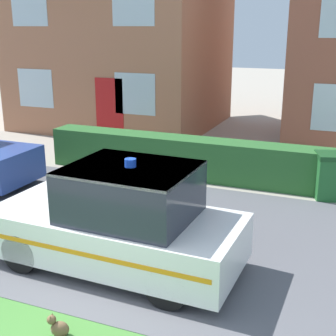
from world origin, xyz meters
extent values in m
cube|color=#5B5B60|center=(0.00, 3.49, 0.01)|extent=(28.00, 5.62, 0.01)
cube|color=#2D662D|center=(-0.14, 6.94, 0.50)|extent=(8.62, 0.76, 1.00)
cylinder|color=black|center=(-1.35, 2.94, 0.33)|extent=(0.63, 0.21, 0.63)
cylinder|color=black|center=(-1.38, 1.40, 0.33)|extent=(0.63, 0.21, 0.63)
cylinder|color=black|center=(1.11, 2.88, 0.33)|extent=(0.63, 0.21, 0.63)
cylinder|color=black|center=(1.07, 1.34, 0.33)|extent=(0.63, 0.21, 0.63)
cube|color=white|center=(-0.14, 2.14, 0.54)|extent=(4.00, 1.83, 0.71)
cube|color=#232833|center=(0.16, 2.14, 1.29)|extent=(1.89, 1.61, 0.79)
cube|color=white|center=(0.16, 2.14, 1.66)|extent=(1.89, 1.61, 0.04)
cube|color=orange|center=(-0.12, 3.02, 0.59)|extent=(3.76, 0.09, 0.07)
cube|color=orange|center=(-0.16, 1.27, 0.59)|extent=(3.76, 0.09, 0.07)
cylinder|color=blue|center=(0.16, 2.14, 1.74)|extent=(0.17, 0.17, 0.12)
ellipsoid|color=brown|center=(0.08, 0.28, 0.10)|extent=(0.27, 0.21, 0.20)
ellipsoid|color=white|center=(0.00, 0.25, 0.09)|extent=(0.09, 0.10, 0.11)
sphere|color=brown|center=(-0.01, 0.25, 0.22)|extent=(0.12, 0.12, 0.12)
cone|color=brown|center=(-0.02, 0.28, 0.27)|extent=(0.05, 0.05, 0.05)
cone|color=brown|center=(-0.01, 0.22, 0.27)|extent=(0.05, 0.05, 0.05)
cylinder|color=black|center=(-4.47, 5.10, 0.30)|extent=(0.58, 0.20, 0.58)
cube|color=#A86B4C|center=(-5.28, 12.44, 2.93)|extent=(6.91, 5.95, 5.86)
cube|color=red|center=(-4.30, 9.46, 1.05)|extent=(1.00, 0.02, 2.10)
cube|color=silver|center=(-7.18, 9.46, 1.64)|extent=(1.40, 0.02, 1.30)
cube|color=silver|center=(-3.37, 9.46, 1.64)|extent=(1.40, 0.02, 1.30)
cube|color=silver|center=(-7.18, 9.46, 4.33)|extent=(1.40, 0.02, 1.30)
cube|color=silver|center=(-3.37, 9.46, 4.33)|extent=(1.40, 0.02, 1.30)
cube|color=#23662D|center=(2.77, 6.67, 0.46)|extent=(0.77, 0.78, 0.92)
cube|color=#184720|center=(2.77, 6.67, 0.97)|extent=(0.81, 0.82, 0.10)
camera|label=1|loc=(3.19, -3.78, 3.67)|focal=50.00mm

